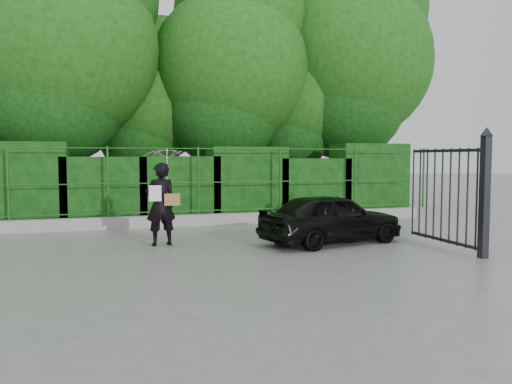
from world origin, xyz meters
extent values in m
plane|color=gray|center=(0.00, 0.00, 0.00)|extent=(80.00, 80.00, 0.00)
cube|color=#9E9E99|center=(0.00, 4.50, 0.15)|extent=(14.00, 0.25, 0.30)
cylinder|color=#1B5017|center=(-4.20, 4.50, 1.20)|extent=(0.06, 0.06, 1.80)
cylinder|color=#1B5017|center=(-1.90, 4.50, 1.20)|extent=(0.06, 0.06, 1.80)
cylinder|color=#1B5017|center=(0.40, 4.50, 1.20)|extent=(0.06, 0.06, 1.80)
cylinder|color=#1B5017|center=(2.70, 4.50, 1.20)|extent=(0.06, 0.06, 1.80)
cylinder|color=#1B5017|center=(5.00, 4.50, 1.20)|extent=(0.06, 0.06, 1.80)
cylinder|color=#1B5017|center=(7.30, 4.50, 1.20)|extent=(0.06, 0.06, 1.80)
cylinder|color=#1B5017|center=(0.00, 4.50, 0.40)|extent=(13.60, 0.03, 0.03)
cylinder|color=#1B5017|center=(0.00, 4.50, 1.15)|extent=(13.60, 0.03, 0.03)
cylinder|color=#1B5017|center=(0.00, 4.50, 2.05)|extent=(13.60, 0.03, 0.03)
cube|color=black|center=(-4.00, 5.50, 1.11)|extent=(2.20, 1.20, 2.21)
cube|color=black|center=(-2.00, 5.50, 0.92)|extent=(2.20, 1.20, 1.83)
cube|color=black|center=(0.00, 5.50, 0.92)|extent=(2.20, 1.20, 1.85)
cube|color=black|center=(2.00, 5.50, 1.06)|extent=(2.20, 1.20, 2.12)
cube|color=black|center=(4.00, 5.50, 0.89)|extent=(2.20, 1.20, 1.79)
cube|color=black|center=(6.00, 5.50, 1.12)|extent=(2.20, 1.20, 2.24)
cylinder|color=black|center=(-3.00, 7.20, 2.25)|extent=(0.36, 0.36, 4.50)
sphere|color=#14470F|center=(-3.00, 7.20, 4.95)|extent=(5.40, 5.40, 5.40)
cylinder|color=black|center=(-0.50, 8.50, 1.62)|extent=(0.36, 0.36, 3.25)
sphere|color=#14470F|center=(-0.50, 8.50, 3.58)|extent=(3.90, 3.90, 3.90)
cylinder|color=black|center=(2.00, 7.50, 2.12)|extent=(0.36, 0.36, 4.25)
sphere|color=#14470F|center=(2.00, 7.50, 4.68)|extent=(5.10, 5.10, 5.10)
cylinder|color=black|center=(4.50, 8.20, 1.75)|extent=(0.36, 0.36, 3.50)
sphere|color=#14470F|center=(4.50, 8.20, 3.85)|extent=(4.20, 4.20, 4.20)
cylinder|color=black|center=(6.50, 7.80, 2.38)|extent=(0.36, 0.36, 4.75)
sphere|color=#14470F|center=(6.50, 7.80, 5.23)|extent=(5.70, 5.70, 5.70)
cube|color=black|center=(4.60, -1.20, 1.10)|extent=(0.14, 0.14, 2.20)
cone|color=black|center=(4.60, -1.20, 2.28)|extent=(0.22, 0.22, 0.16)
cube|color=black|center=(4.60, -0.05, 0.15)|extent=(0.05, 2.00, 0.06)
cube|color=black|center=(4.60, -0.05, 1.95)|extent=(0.05, 2.00, 0.06)
cylinder|color=black|center=(4.60, -1.00, 1.05)|extent=(0.04, 0.04, 1.90)
cylinder|color=black|center=(4.60, -0.75, 1.05)|extent=(0.04, 0.04, 1.90)
cylinder|color=black|center=(4.60, -0.50, 1.05)|extent=(0.04, 0.04, 1.90)
cylinder|color=black|center=(4.60, -0.25, 1.05)|extent=(0.04, 0.04, 1.90)
cylinder|color=black|center=(4.60, 0.00, 1.05)|extent=(0.04, 0.04, 1.90)
cylinder|color=black|center=(4.60, 0.25, 1.05)|extent=(0.04, 0.04, 1.90)
cylinder|color=black|center=(4.60, 0.50, 1.05)|extent=(0.04, 0.04, 1.90)
cylinder|color=black|center=(4.60, 0.75, 1.05)|extent=(0.04, 0.04, 1.90)
cylinder|color=black|center=(4.60, 1.00, 1.05)|extent=(0.04, 0.04, 1.90)
imported|color=black|center=(-0.86, 1.76, 0.86)|extent=(0.69, 0.52, 1.71)
imported|color=white|center=(-0.71, 1.81, 1.58)|extent=(0.97, 0.99, 0.89)
cube|color=olive|center=(-0.64, 1.68, 0.95)|extent=(0.32, 0.15, 0.24)
cube|color=white|center=(-0.98, 1.64, 1.09)|extent=(0.25, 0.02, 0.32)
imported|color=black|center=(2.63, 0.99, 0.54)|extent=(3.36, 1.95, 1.08)
camera|label=1|loc=(-1.84, -8.60, 1.82)|focal=35.00mm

